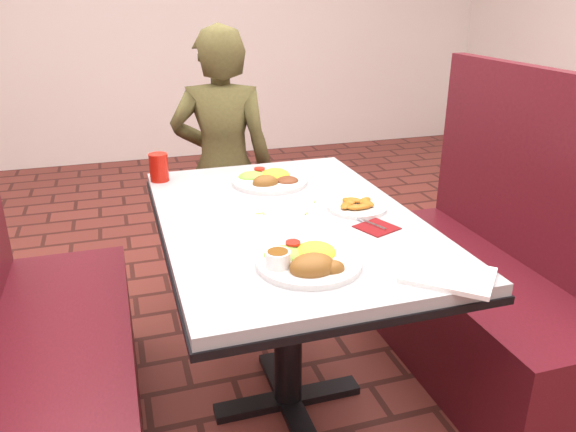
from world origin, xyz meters
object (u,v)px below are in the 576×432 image
object	(u,v)px
booth_bench_right	(483,293)
far_dinner_plate	(269,176)
diner_person	(223,168)
near_dinner_plate	(307,256)
plantain_plate	(357,206)
red_tumbler	(159,167)
booth_bench_left	(44,369)
dining_table	(288,243)

from	to	relation	value
booth_bench_right	far_dinner_plate	world-z (taller)	booth_bench_right
diner_person	near_dinner_plate	distance (m)	1.27
plantain_plate	red_tumbler	bearing A→B (deg)	139.69
plantain_plate	booth_bench_left	bearing A→B (deg)	179.34
dining_table	plantain_plate	distance (m)	0.26
diner_person	plantain_plate	bearing A→B (deg)	123.27
booth_bench_right	red_tumbler	world-z (taller)	booth_bench_right
near_dinner_plate	booth_bench_left	bearing A→B (deg)	154.29
booth_bench_left	diner_person	size ratio (longest dim) A/B	0.92
dining_table	booth_bench_right	size ratio (longest dim) A/B	1.01
near_dinner_plate	far_dinner_plate	bearing A→B (deg)	82.48
booth_bench_left	near_dinner_plate	size ratio (longest dim) A/B	4.28
dining_table	diner_person	size ratio (longest dim) A/B	0.93
far_dinner_plate	dining_table	bearing A→B (deg)	-95.64
near_dinner_plate	plantain_plate	size ratio (longest dim) A/B	1.44
diner_person	red_tumbler	size ratio (longest dim) A/B	12.25
dining_table	booth_bench_right	bearing A→B (deg)	0.00
far_dinner_plate	plantain_plate	world-z (taller)	far_dinner_plate
plantain_plate	diner_person	bearing A→B (deg)	106.58
diner_person	near_dinner_plate	xyz separation A→B (m)	(-0.02, -1.26, 0.13)
diner_person	dining_table	bearing A→B (deg)	108.95
far_dinner_plate	red_tumbler	xyz separation A→B (m)	(-0.39, 0.15, 0.03)
near_dinner_plate	diner_person	bearing A→B (deg)	88.96
booth_bench_right	plantain_plate	size ratio (longest dim) A/B	6.17
plantain_plate	dining_table	bearing A→B (deg)	177.11
booth_bench_left	diner_person	xyz separation A→B (m)	(0.76, 0.90, 0.32)
far_dinner_plate	red_tumbler	distance (m)	0.42
diner_person	near_dinner_plate	size ratio (longest dim) A/B	4.65
diner_person	far_dinner_plate	size ratio (longest dim) A/B	4.61
booth_bench_left	booth_bench_right	distance (m)	1.60
diner_person	red_tumbler	bearing A→B (deg)	68.32
diner_person	far_dinner_plate	world-z (taller)	diner_person
booth_bench_left	near_dinner_plate	world-z (taller)	booth_bench_left
dining_table	booth_bench_left	bearing A→B (deg)	180.00
plantain_plate	booth_bench_right	bearing A→B (deg)	1.22
near_dinner_plate	plantain_plate	xyz separation A→B (m)	(0.30, 0.34, -0.02)
far_dinner_plate	near_dinner_plate	bearing A→B (deg)	-97.52
plantain_plate	red_tumbler	xyz separation A→B (m)	(-0.60, 0.51, 0.04)
dining_table	near_dinner_plate	world-z (taller)	near_dinner_plate
near_dinner_plate	red_tumbler	world-z (taller)	red_tumbler
booth_bench_left	red_tumbler	distance (m)	0.81
diner_person	near_dinner_plate	bearing A→B (deg)	105.66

